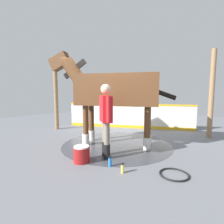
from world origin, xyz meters
The scene contains 11 objects.
ground_plane centered at (0.00, 0.00, -0.01)m, with size 16.00×16.00×0.02m, color slate.
wet_patch centered at (0.28, 0.20, 0.00)m, with size 3.12×3.12×0.00m, color #42444C.
barrier_wall centered at (-1.80, -1.03, 0.47)m, with size 2.71×4.51×1.01m.
roof_post_near centered at (0.41, -2.98, 1.43)m, with size 0.16×0.16×2.86m, color olive.
roof_post_far centered at (-2.45, 1.85, 1.43)m, with size 0.16×0.16×2.86m, color olive.
horse centered at (0.34, 0.09, 1.52)m, with size 2.10×3.22×2.67m.
handler centered at (1.17, 0.68, 0.98)m, with size 0.45×0.58×1.69m.
wash_bucket centered at (1.74, 0.51, 0.18)m, with size 0.35×0.35×0.36m.
bottle_shampoo centered at (1.53, 1.49, 0.09)m, with size 0.06×0.06×0.19m.
bottle_spray centered at (1.48, 1.11, 0.10)m, with size 0.07×0.07×0.21m.
hose_coil centered at (0.94, 2.23, 0.02)m, with size 0.53×0.53×0.03m, color black.
Camera 1 is at (3.95, 3.58, 1.53)m, focal length 28.60 mm.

